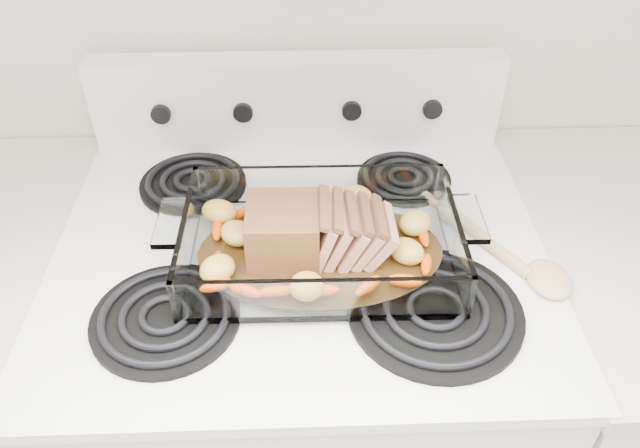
{
  "coord_description": "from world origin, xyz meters",
  "views": [
    {
      "loc": [
        0.01,
        0.9,
        1.6
      ],
      "look_at": [
        0.03,
        1.63,
        0.99
      ],
      "focal_mm": 35.0,
      "sensor_mm": 36.0,
      "label": 1
    }
  ],
  "objects_px": {
    "counter_right": "(617,399)",
    "pork_roast": "(306,232)",
    "electric_range": "(305,404)",
    "baking_dish": "(320,246)"
  },
  "relations": [
    {
      "from": "counter_right",
      "to": "baking_dish",
      "type": "bearing_deg",
      "value": -176.06
    },
    {
      "from": "electric_range",
      "to": "pork_roast",
      "type": "xyz_separation_m",
      "value": [
        0.01,
        -0.04,
        0.51
      ]
    },
    {
      "from": "electric_range",
      "to": "counter_right",
      "type": "bearing_deg",
      "value": -0.1
    },
    {
      "from": "electric_range",
      "to": "baking_dish",
      "type": "bearing_deg",
      "value": -54.99
    },
    {
      "from": "counter_right",
      "to": "baking_dish",
      "type": "distance_m",
      "value": 0.81
    },
    {
      "from": "counter_right",
      "to": "pork_roast",
      "type": "height_order",
      "value": "pork_roast"
    },
    {
      "from": "electric_range",
      "to": "baking_dish",
      "type": "xyz_separation_m",
      "value": [
        0.03,
        -0.04,
        0.48
      ]
    },
    {
      "from": "counter_right",
      "to": "baking_dish",
      "type": "xyz_separation_m",
      "value": [
        -0.63,
        -0.04,
        0.5
      ]
    },
    {
      "from": "baking_dish",
      "to": "electric_range",
      "type": "bearing_deg",
      "value": 125.7
    },
    {
      "from": "pork_roast",
      "to": "electric_range",
      "type": "bearing_deg",
      "value": 100.98
    }
  ]
}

